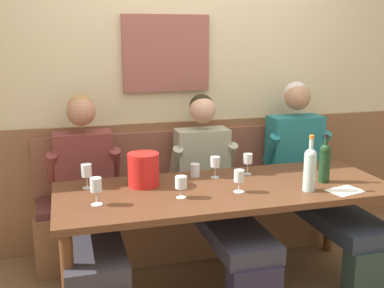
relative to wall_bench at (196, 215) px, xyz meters
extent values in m
cube|color=beige|center=(0.00, 0.26, 1.12)|extent=(6.80, 0.08, 2.80)
cube|color=#91504A|center=(-0.18, 0.20, 1.26)|extent=(0.68, 0.04, 0.58)
cube|color=brown|center=(0.00, 0.21, 0.22)|extent=(6.80, 0.03, 1.00)
cube|color=brown|center=(0.00, -0.02, -0.06)|extent=(2.45, 0.42, 0.44)
cube|color=#5A2B2C|center=(0.00, -0.02, 0.18)|extent=(2.40, 0.39, 0.05)
cube|color=brown|center=(0.00, 0.17, 0.43)|extent=(2.45, 0.04, 0.45)
cube|color=#55311D|center=(0.00, -0.67, 0.43)|extent=(2.15, 0.82, 0.04)
cylinder|color=#512B23|center=(-1.00, -0.33, 0.06)|extent=(0.07, 0.07, 0.69)
cylinder|color=#5A3318|center=(1.00, -0.33, 0.06)|extent=(0.07, 0.07, 0.69)
cube|color=#322F37|center=(-0.85, -0.59, 0.15)|extent=(0.34, 1.07, 0.11)
cube|color=brown|center=(-0.85, -0.02, 0.47)|extent=(0.41, 0.20, 0.52)
sphere|color=#AD755C|center=(-0.85, -0.03, 0.88)|extent=(0.20, 0.20, 0.20)
sphere|color=#9F7443|center=(-0.85, 0.00, 0.90)|extent=(0.19, 0.19, 0.19)
cylinder|color=brown|center=(-1.07, -0.06, 0.49)|extent=(0.08, 0.20, 0.27)
cylinder|color=brown|center=(-0.64, -0.06, 0.49)|extent=(0.08, 0.20, 0.27)
cube|color=#302F3F|center=(0.04, -0.59, 0.15)|extent=(0.34, 1.07, 0.11)
cube|color=#9A9B87|center=(0.04, -0.02, 0.45)|extent=(0.41, 0.21, 0.49)
sphere|color=tan|center=(0.04, -0.03, 0.85)|extent=(0.20, 0.20, 0.20)
sphere|color=black|center=(0.04, 0.00, 0.87)|extent=(0.18, 0.18, 0.18)
cylinder|color=#9A9B87|center=(-0.17, -0.06, 0.47)|extent=(0.08, 0.20, 0.27)
cylinder|color=#9A9B87|center=(0.26, -0.06, 0.47)|extent=(0.08, 0.20, 0.27)
cube|color=#253632|center=(0.83, -1.08, -0.09)|extent=(0.33, 0.14, 0.38)
cube|color=#242D3C|center=(0.83, -0.59, 0.15)|extent=(0.36, 1.07, 0.11)
cube|color=#22737D|center=(0.83, -0.02, 0.49)|extent=(0.43, 0.21, 0.55)
sphere|color=#A87B5E|center=(0.83, -0.03, 0.92)|extent=(0.21, 0.21, 0.21)
sphere|color=beige|center=(0.83, 0.00, 0.94)|extent=(0.19, 0.19, 0.19)
cylinder|color=#22737D|center=(0.61, -0.06, 0.52)|extent=(0.08, 0.20, 0.27)
cylinder|color=#22737D|center=(1.06, -0.06, 0.52)|extent=(0.08, 0.20, 0.27)
cylinder|color=red|center=(-0.50, -0.50, 0.56)|extent=(0.20, 0.20, 0.22)
cylinder|color=#AECCC4|center=(0.48, -0.88, 0.56)|extent=(0.08, 0.08, 0.22)
sphere|color=#AECCC4|center=(0.48, -0.88, 0.68)|extent=(0.08, 0.08, 0.08)
cylinder|color=#AECCC4|center=(0.48, -0.88, 0.74)|extent=(0.03, 0.03, 0.09)
cylinder|color=orange|center=(0.48, -0.88, 0.79)|extent=(0.03, 0.03, 0.02)
cylinder|color=#18371D|center=(0.66, -0.74, 0.55)|extent=(0.07, 0.07, 0.21)
sphere|color=#18371D|center=(0.66, -0.74, 0.67)|extent=(0.07, 0.07, 0.07)
cylinder|color=#18371D|center=(0.66, -0.74, 0.72)|extent=(0.03, 0.03, 0.08)
cylinder|color=black|center=(0.66, -0.74, 0.76)|extent=(0.03, 0.03, 0.02)
cylinder|color=silver|center=(-0.32, -0.79, 0.45)|extent=(0.06, 0.06, 0.00)
cylinder|color=silver|center=(-0.32, -0.79, 0.48)|extent=(0.01, 0.01, 0.06)
cylinder|color=silver|center=(-0.32, -0.79, 0.55)|extent=(0.07, 0.07, 0.07)
cylinder|color=#E7D086|center=(-0.32, -0.79, 0.52)|extent=(0.06, 0.06, 0.02)
cylinder|color=silver|center=(-0.82, -0.77, 0.45)|extent=(0.07, 0.07, 0.00)
cylinder|color=silver|center=(-0.82, -0.77, 0.49)|extent=(0.01, 0.01, 0.08)
cylinder|color=silver|center=(-0.82, -0.77, 0.57)|extent=(0.07, 0.07, 0.08)
cylinder|color=#EDD481|center=(-0.82, -0.77, 0.54)|extent=(0.06, 0.06, 0.03)
cylinder|color=silver|center=(-0.85, -0.45, 0.45)|extent=(0.06, 0.06, 0.00)
cylinder|color=silver|center=(-0.85, -0.45, 0.49)|extent=(0.01, 0.01, 0.07)
cylinder|color=silver|center=(-0.85, -0.45, 0.57)|extent=(0.07, 0.07, 0.08)
cylinder|color=silver|center=(0.05, -0.78, 0.45)|extent=(0.07, 0.07, 0.00)
cylinder|color=silver|center=(0.05, -0.78, 0.48)|extent=(0.01, 0.01, 0.06)
cylinder|color=silver|center=(0.05, -0.78, 0.55)|extent=(0.06, 0.06, 0.07)
cylinder|color=#F0D67B|center=(0.05, -0.78, 0.53)|extent=(0.06, 0.06, 0.02)
cylinder|color=silver|center=(0.24, -0.45, 0.45)|extent=(0.06, 0.06, 0.00)
cylinder|color=silver|center=(0.24, -0.45, 0.49)|extent=(0.01, 0.01, 0.08)
cylinder|color=silver|center=(0.24, -0.45, 0.56)|extent=(0.06, 0.06, 0.07)
cylinder|color=#ECD17B|center=(0.24, -0.45, 0.54)|extent=(0.06, 0.06, 0.02)
cylinder|color=silver|center=(0.00, -0.46, 0.45)|extent=(0.06, 0.06, 0.00)
cylinder|color=silver|center=(0.00, -0.46, 0.49)|extent=(0.01, 0.01, 0.07)
cylinder|color=silver|center=(0.00, -0.46, 0.56)|extent=(0.07, 0.07, 0.07)
cylinder|color=#E0D482|center=(0.00, -0.46, 0.54)|extent=(0.06, 0.06, 0.02)
cylinder|color=silver|center=(-0.12, -0.39, 0.49)|extent=(0.07, 0.07, 0.09)
cube|color=white|center=(0.70, -0.94, 0.45)|extent=(0.24, 0.20, 0.00)
camera|label=1|loc=(-0.97, -3.33, 1.40)|focal=43.28mm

